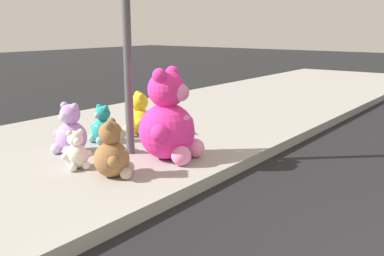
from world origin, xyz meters
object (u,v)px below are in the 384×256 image
Objects in this scene: plush_pink_large at (169,123)px; sign_pole at (127,25)px; plush_teal at (102,127)px; plush_yellow at (138,118)px; plush_brown at (113,154)px; plush_white at (76,153)px; plush_lavender at (70,133)px.

sign_pole is at bearing 101.71° from plush_pink_large.
plush_yellow is at bearing -9.70° from plush_teal.
plush_white is at bearing 95.83° from plush_brown.
plush_teal is 0.84× the size of plush_brown.
plush_yellow is at bearing -1.35° from plush_lavender.
plush_pink_large is at bearing -4.12° from plush_brown.
plush_teal is (0.19, 0.76, -1.47)m from sign_pole.
plush_yellow is 1.43× the size of plush_white.
plush_lavender is at bearing 178.65° from plush_yellow.
plush_lavender is at bearing 124.49° from sign_pole.
plush_white is (-1.05, -0.70, -0.03)m from plush_teal.
plush_pink_large is at bearing -120.43° from plush_yellow.
plush_teal is at bearing 52.21° from plush_brown.
plush_teal is 1.26m from plush_white.
plush_yellow reaches higher than plush_teal.
plush_pink_large is at bearing -78.29° from sign_pole.
plush_brown reaches higher than plush_white.
sign_pole is 2.70× the size of plush_pink_large.
plush_yellow is at bearing 18.91° from plush_white.
plush_white is 0.59m from plush_brown.
plush_brown is at bearing -127.79° from plush_teal.
sign_pole is at bearing 32.85° from plush_brown.
plush_pink_large is 0.95m from plush_brown.
sign_pole is at bearing -103.83° from plush_teal.
plush_teal is at bearing 7.15° from plush_lavender.
plush_teal is 1.61m from plush_brown.
sign_pole reaches higher than plush_lavender.
plush_brown is (-0.99, -1.27, 0.04)m from plush_teal.
plush_white is (-1.70, -0.58, -0.08)m from plush_yellow.
sign_pole is 5.71× the size of plush_teal.
plush_yellow is 1.22× the size of plush_teal.
plush_lavender reaches higher than plush_yellow.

